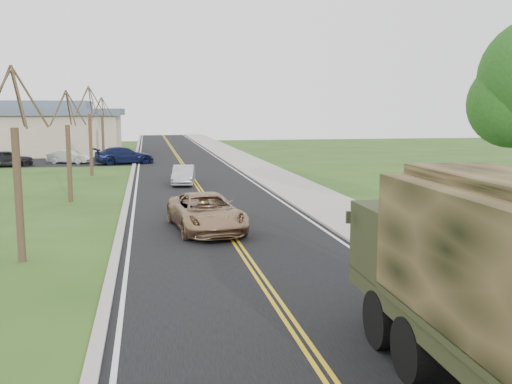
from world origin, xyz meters
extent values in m
cube|color=black|center=(0.00, 40.00, 0.01)|extent=(8.00, 120.00, 0.01)
cube|color=#9E998E|center=(4.15, 40.00, 0.06)|extent=(0.30, 120.00, 0.12)
cube|color=#9E998E|center=(5.90, 40.00, 0.05)|extent=(3.20, 120.00, 0.10)
cube|color=#9E998E|center=(-4.15, 40.00, 0.05)|extent=(0.30, 120.00, 0.10)
sphere|color=#1D4112|center=(10.20, 10.50, 4.95)|extent=(3.24, 3.24, 3.24)
cylinder|color=#38281C|center=(-7.00, 10.00, 2.10)|extent=(0.24, 0.24, 4.20)
cylinder|color=#38281C|center=(-6.52, 10.13, 5.13)|extent=(1.01, 0.33, 1.90)
cylinder|color=#38281C|center=(-6.97, 10.62, 5.05)|extent=(0.13, 1.29, 1.74)
cylinder|color=#38281C|center=(-6.73, 9.59, 5.13)|extent=(0.58, 0.90, 1.90)
cylinder|color=#38281C|center=(-7.00, 22.00, 1.98)|extent=(0.24, 0.24, 3.96)
cylinder|color=#38281C|center=(-6.55, 22.12, 4.83)|extent=(0.96, 0.32, 1.79)
cylinder|color=#38281C|center=(-6.97, 22.58, 4.76)|extent=(0.12, 1.22, 1.65)
cylinder|color=#38281C|center=(-7.43, 22.17, 4.83)|extent=(0.93, 0.41, 1.79)
cylinder|color=#38281C|center=(-7.37, 21.55, 4.76)|extent=(0.75, 0.99, 1.67)
cylinder|color=#38281C|center=(-6.75, 21.61, 4.83)|extent=(0.55, 0.85, 1.80)
cylinder|color=#38281C|center=(-7.00, 34.00, 2.22)|extent=(0.24, 0.24, 4.44)
cylinder|color=#38281C|center=(-6.50, 34.13, 5.42)|extent=(1.07, 0.35, 2.00)
cylinder|color=#38281C|center=(-6.97, 34.65, 5.34)|extent=(0.13, 1.36, 1.84)
cylinder|color=#38281C|center=(-7.49, 34.19, 5.42)|extent=(1.03, 0.46, 2.00)
cylinder|color=#38281C|center=(-7.41, 33.49, 5.34)|extent=(0.83, 1.10, 1.87)
cylinder|color=#38281C|center=(-6.72, 33.56, 5.42)|extent=(0.61, 0.95, 2.01)
cylinder|color=#38281C|center=(-7.00, 46.00, 2.04)|extent=(0.24, 0.24, 4.08)
cylinder|color=#38281C|center=(-6.54, 46.12, 4.98)|extent=(0.99, 0.33, 1.84)
cylinder|color=#38281C|center=(-6.97, 46.60, 4.91)|extent=(0.13, 1.25, 1.69)
cylinder|color=#38281C|center=(-7.45, 46.17, 4.98)|extent=(0.95, 0.42, 1.85)
cylinder|color=#38281C|center=(-7.38, 45.53, 4.91)|extent=(0.77, 1.02, 1.72)
cylinder|color=#38281C|center=(-6.74, 45.60, 4.98)|extent=(0.57, 0.88, 1.85)
cube|color=tan|center=(-16.00, 56.00, 2.10)|extent=(20.00, 12.00, 4.20)
cube|color=#475466|center=(-16.00, 56.00, 4.50)|extent=(21.00, 13.00, 0.70)
cube|color=#475466|center=(-16.00, 56.00, 5.20)|extent=(14.00, 8.00, 0.90)
cube|color=black|center=(-10.00, 46.00, 0.01)|extent=(18.00, 10.00, 0.02)
cylinder|color=black|center=(1.42, 0.25, 0.58)|extent=(0.41, 1.17, 1.16)
cylinder|color=black|center=(1.46, 1.73, 0.58)|extent=(0.41, 1.17, 1.16)
cylinder|color=black|center=(3.68, 1.66, 0.58)|extent=(0.41, 1.17, 1.16)
cube|color=#2D331B|center=(2.51, -0.42, 1.11)|extent=(2.77, 7.48, 0.37)
cube|color=#2D331B|center=(2.59, 2.27, 2.01)|extent=(2.60, 2.09, 1.48)
cube|color=black|center=(2.62, 3.23, 2.22)|extent=(2.33, 0.16, 0.74)
imported|color=#997656|center=(-0.82, 13.54, 0.73)|extent=(3.01, 5.50, 1.46)
imported|color=#B5B5BA|center=(-0.80, 27.67, 0.61)|extent=(1.75, 3.85, 1.22)
imported|color=black|center=(-14.53, 42.00, 0.70)|extent=(4.42, 2.92, 1.40)
imported|color=silver|center=(-9.80, 43.94, 0.62)|extent=(3.99, 2.46, 1.24)
imported|color=#0E1433|center=(-5.00, 42.62, 0.75)|extent=(5.54, 3.46, 1.50)
camera|label=1|loc=(-3.06, -8.52, 4.74)|focal=40.00mm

